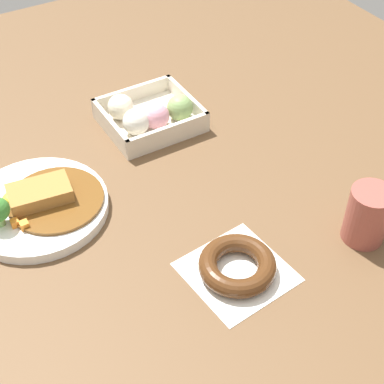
# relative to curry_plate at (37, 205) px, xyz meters

# --- Properties ---
(ground_plane) EXTENTS (1.60, 1.60, 0.00)m
(ground_plane) POSITION_rel_curry_plate_xyz_m (0.16, -0.08, -0.02)
(ground_plane) COLOR brown
(curry_plate) EXTENTS (0.23, 0.23, 0.07)m
(curry_plate) POSITION_rel_curry_plate_xyz_m (0.00, 0.00, 0.00)
(curry_plate) COLOR white
(curry_plate) RESTS_ON ground_plane
(donut_box) EXTENTS (0.17, 0.16, 0.06)m
(donut_box) POSITION_rel_curry_plate_xyz_m (0.26, 0.11, 0.01)
(donut_box) COLOR beige
(donut_box) RESTS_ON ground_plane
(chocolate_ring_donut) EXTENTS (0.16, 0.16, 0.03)m
(chocolate_ring_donut) POSITION_rel_curry_plate_xyz_m (0.21, -0.27, -0.00)
(chocolate_ring_donut) COLOR white
(chocolate_ring_donut) RESTS_ON ground_plane
(coffee_mug) EXTENTS (0.07, 0.07, 0.09)m
(coffee_mug) POSITION_rel_curry_plate_xyz_m (0.42, -0.31, 0.03)
(coffee_mug) COLOR #9E4C42
(coffee_mug) RESTS_ON ground_plane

